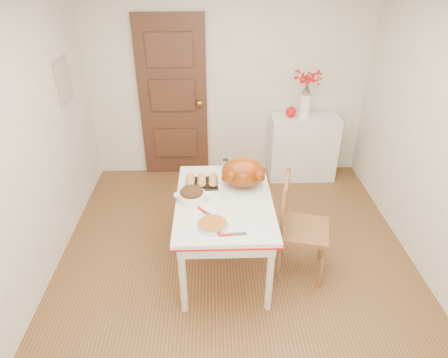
{
  "coord_description": "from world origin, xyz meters",
  "views": [
    {
      "loc": [
        -0.21,
        -2.86,
        2.69
      ],
      "look_at": [
        -0.12,
        0.12,
        0.94
      ],
      "focal_mm": 31.71,
      "sensor_mm": 36.0,
      "label": 1
    }
  ],
  "objects_px": {
    "kitchen_table": "(224,233)",
    "turkey_platter": "(243,174)",
    "chair_oak": "(304,227)",
    "pumpkin_pie": "(213,224)",
    "sideboard": "(303,147)"
  },
  "relations": [
    {
      "from": "kitchen_table",
      "to": "chair_oak",
      "type": "relative_size",
      "value": 1.27
    },
    {
      "from": "pumpkin_pie",
      "to": "chair_oak",
      "type": "bearing_deg",
      "value": 19.89
    },
    {
      "from": "kitchen_table",
      "to": "sideboard",
      "type": "bearing_deg",
      "value": 57.61
    },
    {
      "from": "chair_oak",
      "to": "pumpkin_pie",
      "type": "bearing_deg",
      "value": 123.89
    },
    {
      "from": "kitchen_table",
      "to": "pumpkin_pie",
      "type": "relative_size",
      "value": 5.26
    },
    {
      "from": "kitchen_table",
      "to": "turkey_platter",
      "type": "bearing_deg",
      "value": 46.08
    },
    {
      "from": "sideboard",
      "to": "pumpkin_pie",
      "type": "distance_m",
      "value": 2.44
    },
    {
      "from": "chair_oak",
      "to": "kitchen_table",
      "type": "bearing_deg",
      "value": 96.85
    },
    {
      "from": "kitchen_table",
      "to": "turkey_platter",
      "type": "height_order",
      "value": "turkey_platter"
    },
    {
      "from": "sideboard",
      "to": "turkey_platter",
      "type": "relative_size",
      "value": 1.82
    },
    {
      "from": "kitchen_table",
      "to": "chair_oak",
      "type": "height_order",
      "value": "chair_oak"
    },
    {
      "from": "sideboard",
      "to": "chair_oak",
      "type": "height_order",
      "value": "chair_oak"
    },
    {
      "from": "chair_oak",
      "to": "pumpkin_pie",
      "type": "distance_m",
      "value": 0.92
    },
    {
      "from": "kitchen_table",
      "to": "turkey_platter",
      "type": "distance_m",
      "value": 0.59
    },
    {
      "from": "sideboard",
      "to": "turkey_platter",
      "type": "distance_m",
      "value": 1.83
    }
  ]
}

